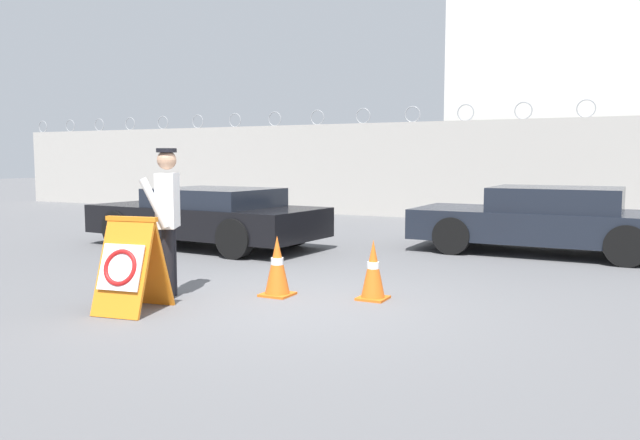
{
  "coord_description": "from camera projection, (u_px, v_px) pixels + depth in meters",
  "views": [
    {
      "loc": [
        3.49,
        -6.15,
        1.69
      ],
      "look_at": [
        -0.38,
        1.5,
        0.85
      ],
      "focal_mm": 35.0,
      "sensor_mm": 36.0,
      "label": 1
    }
  ],
  "objects": [
    {
      "name": "traffic_cone_near",
      "position": [
        373.0,
        270.0,
        7.49
      ],
      "size": [
        0.34,
        0.34,
        0.72
      ],
      "color": "orange",
      "rests_on": "ground_plane"
    },
    {
      "name": "barricade_sign",
      "position": [
        130.0,
        265.0,
        6.87
      ],
      "size": [
        0.71,
        0.84,
        1.06
      ],
      "rotation": [
        0.0,
        0.0,
        0.16
      ],
      "color": "orange",
      "rests_on": "ground_plane"
    },
    {
      "name": "traffic_cone_mid",
      "position": [
        277.0,
        266.0,
        7.7
      ],
      "size": [
        0.37,
        0.37,
        0.75
      ],
      "color": "orange",
      "rests_on": "ground_plane"
    },
    {
      "name": "parked_car_rear_sedan",
      "position": [
        545.0,
        220.0,
        11.15
      ],
      "size": [
        4.51,
        2.06,
        1.19
      ],
      "rotation": [
        0.0,
        0.0,
        3.13
      ],
      "color": "black",
      "rests_on": "ground_plane"
    },
    {
      "name": "parked_car_front_coupe",
      "position": [
        208.0,
        216.0,
        11.98
      ],
      "size": [
        4.71,
        2.26,
        1.13
      ],
      "rotation": [
        0.0,
        0.0,
        3.07
      ],
      "color": "black",
      "rests_on": "ground_plane"
    },
    {
      "name": "building_block",
      "position": [
        611.0,
        104.0,
        18.92
      ],
      "size": [
        8.96,
        5.03,
        6.74
      ],
      "color": "silver",
      "rests_on": "ground_plane"
    },
    {
      "name": "security_guard",
      "position": [
        168.0,
        214.0,
        7.56
      ],
      "size": [
        0.43,
        0.69,
        1.82
      ],
      "rotation": [
        0.0,
        0.0,
        -1.05
      ],
      "color": "black",
      "rests_on": "ground_plane"
    },
    {
      "name": "ground_plane",
      "position": [
        291.0,
        306.0,
        7.19
      ],
      "size": [
        90.0,
        90.0,
        0.0
      ],
      "primitive_type": "plane",
      "color": "#5B5B5E"
    },
    {
      "name": "perimeter_wall",
      "position": [
        492.0,
        170.0,
        16.96
      ],
      "size": [
        36.0,
        0.3,
        3.2
      ],
      "color": "#ADA8A0",
      "rests_on": "ground_plane"
    }
  ]
}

